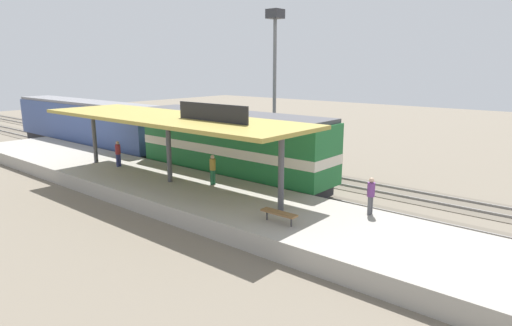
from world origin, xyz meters
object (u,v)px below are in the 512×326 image
object	(u,v)px
locomotive	(232,146)
person_waiting	(118,152)
person_boarding	(213,168)
light_mast	(275,53)
passenger_carriage_single	(86,124)
freight_car	(259,141)
platform_bench	(279,213)
person_walking	(371,194)

from	to	relation	value
locomotive	person_waiting	bearing A→B (deg)	124.41
locomotive	person_boarding	distance (m)	3.89
person_boarding	locomotive	bearing A→B (deg)	26.95
light_mast	locomotive	bearing A→B (deg)	-161.57
passenger_carriage_single	freight_car	world-z (taller)	passenger_carriage_single
passenger_carriage_single	light_mast	distance (m)	18.30
platform_bench	passenger_carriage_single	distance (m)	27.05
light_mast	person_walking	xyz separation A→B (m)	(-10.23, -13.41, -6.54)
platform_bench	person_boarding	xyz separation A→B (m)	(2.57, 6.62, 0.51)
light_mast	person_boarding	distance (m)	13.71
person_waiting	person_boarding	xyz separation A→B (m)	(0.87, -8.03, 0.00)
locomotive	light_mast	xyz separation A→B (m)	(7.80, 2.60, 5.99)
locomotive	person_waiting	world-z (taller)	locomotive
person_waiting	person_walking	distance (m)	17.20
person_walking	light_mast	bearing A→B (deg)	52.67
locomotive	freight_car	xyz separation A→B (m)	(4.60, 1.51, -0.44)
locomotive	freight_car	world-z (taller)	locomotive
light_mast	person_walking	size ratio (longest dim) A/B	6.84
locomotive	person_boarding	bearing A→B (deg)	-153.05
freight_car	person_walking	distance (m)	14.19
light_mast	person_waiting	distance (m)	14.25
passenger_carriage_single	light_mast	xyz separation A→B (m)	(7.80, -15.40, 6.08)
platform_bench	freight_car	xyz separation A→B (m)	(10.60, 9.87, 0.63)
platform_bench	person_walking	bearing A→B (deg)	-34.52
platform_bench	person_waiting	xyz separation A→B (m)	(1.70, 14.65, 0.51)
freight_car	person_walking	size ratio (longest dim) A/B	7.02
person_walking	freight_car	bearing A→B (deg)	60.29
platform_bench	passenger_carriage_single	xyz separation A→B (m)	(6.00, 26.36, 0.97)
passenger_carriage_single	person_boarding	distance (m)	20.05
locomotive	freight_car	distance (m)	4.86
platform_bench	person_boarding	size ratio (longest dim) A/B	0.99
platform_bench	light_mast	xyz separation A→B (m)	(13.80, 10.96, 7.05)
locomotive	passenger_carriage_single	xyz separation A→B (m)	(0.00, 18.00, -0.10)
passenger_carriage_single	person_boarding	world-z (taller)	passenger_carriage_single
locomotive	person_walking	bearing A→B (deg)	-102.67
locomotive	person_walking	size ratio (longest dim) A/B	8.44
freight_car	person_waiting	world-z (taller)	freight_car
platform_bench	freight_car	distance (m)	14.50
person_walking	passenger_carriage_single	bearing A→B (deg)	85.18
light_mast	person_boarding	bearing A→B (deg)	-158.85
platform_bench	person_walking	distance (m)	4.36
freight_car	light_mast	size ratio (longest dim) A/B	1.03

